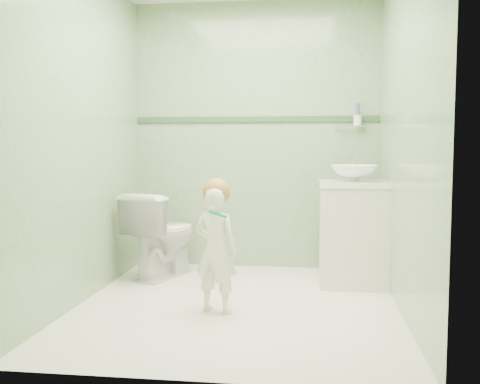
# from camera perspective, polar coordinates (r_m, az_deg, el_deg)

# --- Properties ---
(ground) EXTENTS (2.50, 2.50, 0.00)m
(ground) POSITION_cam_1_polar(r_m,az_deg,el_deg) (3.86, -0.29, -11.79)
(ground) COLOR silver
(ground) RESTS_ON ground
(room_shell) EXTENTS (2.50, 2.54, 2.40)m
(room_shell) POSITION_cam_1_polar(r_m,az_deg,el_deg) (3.70, -0.30, 6.30)
(room_shell) COLOR gray
(room_shell) RESTS_ON ground
(trim_stripe) EXTENTS (2.20, 0.02, 0.05)m
(trim_stripe) POSITION_cam_1_polar(r_m,az_deg,el_deg) (4.94, 1.63, 7.65)
(trim_stripe) COLOR #315334
(trim_stripe) RESTS_ON room_shell
(vanity) EXTENTS (0.52, 0.50, 0.80)m
(vanity) POSITION_cam_1_polar(r_m,az_deg,el_deg) (4.44, 11.78, -4.42)
(vanity) COLOR silver
(vanity) RESTS_ON ground
(counter) EXTENTS (0.54, 0.52, 0.04)m
(counter) POSITION_cam_1_polar(r_m,az_deg,el_deg) (4.39, 11.87, 0.86)
(counter) COLOR white
(counter) RESTS_ON vanity
(basin) EXTENTS (0.37, 0.37, 0.13)m
(basin) POSITION_cam_1_polar(r_m,az_deg,el_deg) (4.39, 11.89, 1.96)
(basin) COLOR white
(basin) RESTS_ON counter
(faucet) EXTENTS (0.03, 0.13, 0.18)m
(faucet) POSITION_cam_1_polar(r_m,az_deg,el_deg) (4.57, 11.72, 3.07)
(faucet) COLOR silver
(faucet) RESTS_ON counter
(cup_holder) EXTENTS (0.26, 0.07, 0.21)m
(cup_holder) POSITION_cam_1_polar(r_m,az_deg,el_deg) (4.87, 12.15, 7.38)
(cup_holder) COLOR silver
(cup_holder) RESTS_ON room_shell
(toilet) EXTENTS (0.62, 0.80, 0.72)m
(toilet) POSITION_cam_1_polar(r_m,az_deg,el_deg) (4.66, -8.12, -4.42)
(toilet) COLOR white
(toilet) RESTS_ON ground
(toddler) EXTENTS (0.35, 0.28, 0.84)m
(toddler) POSITION_cam_1_polar(r_m,az_deg,el_deg) (3.62, -2.55, -6.11)
(toddler) COLOR white
(toddler) RESTS_ON ground
(hair_cap) EXTENTS (0.19, 0.19, 0.19)m
(hair_cap) POSITION_cam_1_polar(r_m,az_deg,el_deg) (3.59, -2.50, -0.02)
(hair_cap) COLOR #A17238
(hair_cap) RESTS_ON toddler
(teal_toothbrush) EXTENTS (0.11, 0.14, 0.08)m
(teal_toothbrush) POSITION_cam_1_polar(r_m,az_deg,el_deg) (3.44, -2.39, -2.26)
(teal_toothbrush) COLOR #07806E
(teal_toothbrush) RESTS_ON toddler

